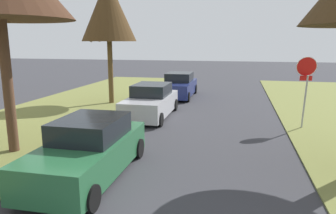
{
  "coord_description": "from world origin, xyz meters",
  "views": [
    {
      "loc": [
        1.6,
        -0.27,
        3.58
      ],
      "look_at": [
        -0.27,
        8.11,
        1.79
      ],
      "focal_mm": 33.74,
      "sensor_mm": 36.0,
      "label": 1
    }
  ],
  "objects": [
    {
      "name": "parked_sedan_navy",
      "position": [
        -2.18,
        19.98,
        0.72
      ],
      "size": [
        1.95,
        4.4,
        1.57
      ],
      "color": "navy",
      "rests_on": "ground"
    },
    {
      "name": "stop_sign_far",
      "position": [
        4.29,
        13.41,
        2.17
      ],
      "size": [
        0.82,
        0.57,
        2.94
      ],
      "color": "#9EA0A5",
      "rests_on": "grass_verge_right"
    },
    {
      "name": "parked_sedan_silver",
      "position": [
        -2.47,
        14.15,
        0.72
      ],
      "size": [
        1.95,
        4.4,
        1.57
      ],
      "color": "#BCBCC1",
      "rests_on": "ground"
    },
    {
      "name": "street_tree_left_mid_b",
      "position": [
        -5.63,
        16.85,
        5.3
      ],
      "size": [
        3.09,
        3.09,
        7.03
      ],
      "color": "brown",
      "rests_on": "grass_verge_left"
    },
    {
      "name": "parked_sedan_green",
      "position": [
        -2.22,
        7.11,
        0.72
      ],
      "size": [
        1.95,
        4.4,
        1.57
      ],
      "color": "#28663D",
      "rests_on": "ground"
    }
  ]
}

